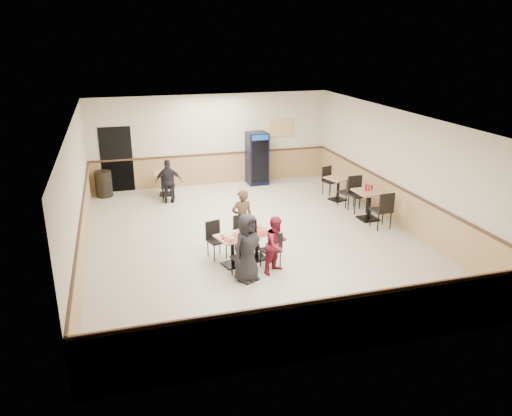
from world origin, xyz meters
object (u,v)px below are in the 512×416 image
object	(u,v)px
main_table	(245,243)
pepsi_cooler	(257,158)
diner_woman_right	(277,245)
side_table_near	(369,201)
diner_woman_left	(247,248)
side_table_far	(338,185)
back_table	(166,180)
diner_man_opposite	(242,218)
trash_bin	(104,184)
lone_diner	(169,181)

from	to	relation	value
main_table	pepsi_cooler	bearing A→B (deg)	54.43
diner_woman_right	side_table_near	distance (m)	4.14
diner_woman_left	side_table_far	distance (m)	5.90
side_table_far	back_table	distance (m)	5.38
diner_man_opposite	back_table	distance (m)	4.79
diner_man_opposite	side_table_near	xyz separation A→B (m)	(3.78, 0.81, -0.17)
main_table	diner_woman_left	bearing A→B (deg)	-117.90
main_table	diner_woman_right	xyz separation A→B (m)	(0.53, -0.65, 0.17)
diner_woman_right	side_table_near	xyz separation A→B (m)	(3.42, 2.32, -0.08)
diner_woman_left	side_table_far	bearing A→B (deg)	20.19
diner_woman_left	back_table	bearing A→B (deg)	71.93
side_table_near	diner_woman_right	bearing A→B (deg)	-145.89
diner_woman_left	pepsi_cooler	size ratio (longest dim) A/B	0.83
main_table	pepsi_cooler	world-z (taller)	pepsi_cooler
diner_woman_left	back_table	world-z (taller)	diner_woman_left
diner_woman_left	diner_man_opposite	size ratio (longest dim) A/B	1.02
side_table_near	back_table	xyz separation A→B (m)	(-5.08, 3.79, -0.06)
side_table_near	trash_bin	bearing A→B (deg)	149.33
diner_man_opposite	lone_diner	size ratio (longest dim) A/B	1.07
diner_man_opposite	side_table_near	world-z (taller)	diner_man_opposite
pepsi_cooler	side_table_far	bearing A→B (deg)	-53.20
main_table	diner_woman_right	world-z (taller)	diner_woman_right
main_table	side_table_far	size ratio (longest dim) A/B	1.66
lone_diner	pepsi_cooler	xyz separation A→B (m)	(3.11, 1.22, 0.21)
main_table	trash_bin	xyz separation A→B (m)	(-3.02, 5.81, -0.05)
diner_woman_right	pepsi_cooler	size ratio (longest dim) A/B	0.71
diner_woman_right	trash_bin	xyz separation A→B (m)	(-3.55, 6.46, -0.22)
diner_woman_right	side_table_far	xyz separation A→B (m)	(3.33, 4.09, -0.15)
pepsi_cooler	trash_bin	bearing A→B (deg)	179.36
back_table	pepsi_cooler	xyz separation A→B (m)	(3.11, 0.39, 0.39)
back_table	diner_man_opposite	bearing A→B (deg)	-74.25
lone_diner	side_table_far	world-z (taller)	lone_diner
lone_diner	main_table	bearing A→B (deg)	109.87
diner_woman_left	lone_diner	xyz separation A→B (m)	(-0.96, 5.49, -0.06)
back_table	trash_bin	xyz separation A→B (m)	(-1.89, 0.35, -0.08)
lone_diner	pepsi_cooler	world-z (taller)	pepsi_cooler
diner_woman_right	back_table	distance (m)	6.33
trash_bin	side_table_far	bearing A→B (deg)	-18.96
main_table	trash_bin	size ratio (longest dim) A/B	1.72
back_table	side_table_far	bearing A→B (deg)	-21.99
side_table_near	diner_woman_left	bearing A→B (deg)	-148.44
main_table	lone_diner	size ratio (longest dim) A/B	1.05
main_table	side_table_far	xyz separation A→B (m)	(3.86, 3.45, 0.02)
diner_woman_right	back_table	bearing A→B (deg)	74.56
lone_diner	trash_bin	distance (m)	2.24
side_table_near	lone_diner	bearing A→B (deg)	149.79
diner_man_opposite	side_table_far	xyz separation A→B (m)	(3.69, 2.59, -0.24)
lone_diner	side_table_near	bearing A→B (deg)	155.94
diner_woman_left	diner_woman_right	distance (m)	0.73
diner_woman_right	trash_bin	size ratio (longest dim) A/B	1.54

